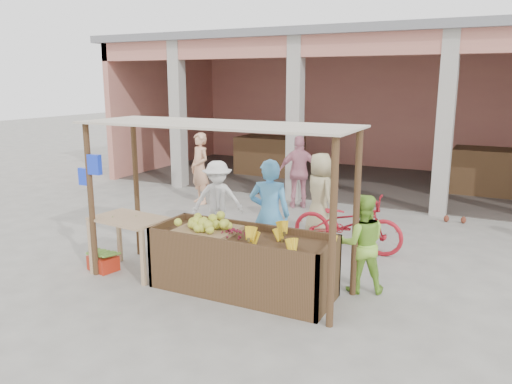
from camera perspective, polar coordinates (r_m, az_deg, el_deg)
The scene contains 19 objects.
ground at distance 7.55m, azimuth -4.96°, elevation -10.53°, with size 60.00×60.00×0.00m, color slate.
market_building at distance 15.27m, azimuth 13.00°, elevation 11.36°, with size 14.40×6.40×4.20m.
fruit_stall at distance 7.17m, azimuth -1.56°, elevation -8.33°, with size 2.60×0.95×0.80m, color #503320.
stall_awning at distance 7.07m, azimuth -5.11°, elevation 4.56°, with size 4.09×1.35×2.39m.
banana_heap at distance 6.68m, azimuth 3.61°, elevation -5.40°, with size 1.10×0.60×0.20m, color yellow, non-canonical shape.
melon_tray at distance 7.31m, azimuth -5.56°, elevation -3.82°, with size 0.84×0.73×0.22m.
berry_heap at distance 7.05m, azimuth -2.59°, elevation -4.60°, with size 0.48×0.39×0.15m, color maroon.
side_table at distance 7.98m, azimuth -14.29°, elevation -3.83°, with size 1.18×0.86×0.90m.
papaya_pile at distance 7.92m, azimuth -14.39°, elevation -2.19°, with size 0.66×0.38×0.19m, color #479430, non-canonical shape.
red_crate at distance 8.40m, azimuth -17.06°, elevation -7.76°, with size 0.45×0.32×0.23m, color #B42713.
plantain_bundle at distance 8.35m, azimuth -17.13°, elevation -6.78°, with size 0.37×0.26×0.07m, color #5E8D33, non-canonical shape.
produce_sacks at distance 11.38m, azimuth 21.87°, elevation -1.88°, with size 0.76×0.47×0.58m.
vendor_blue at distance 7.86m, azimuth 1.56°, elevation -2.20°, with size 0.71×0.52×1.90m, color #52A9E9.
vendor_green at distance 7.23m, azimuth 11.98°, elevation -5.50°, with size 0.72×0.42×1.50m, color #8AC53C.
motorcycle at distance 8.92m, azimuth 10.42°, elevation -3.41°, with size 2.03×0.70×1.06m, color #A91824.
shopper_a at distance 9.46m, azimuth -4.42°, elevation -0.55°, with size 1.04×0.52×1.62m, color silver.
shopper_b at distance 11.76m, azimuth 5.00°, elevation 2.56°, with size 1.07×0.57×1.82m, color #D18294.
shopper_c at distance 9.61m, azimuth 7.32°, elevation 0.16°, with size 0.87×0.57×1.80m, color tan.
shopper_e at distance 12.21m, azimuth -6.42°, elevation 2.87°, with size 0.67×0.51×1.81m, color #E3A37A.
Camera 1 is at (3.64, -5.91, 2.97)m, focal length 35.00 mm.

